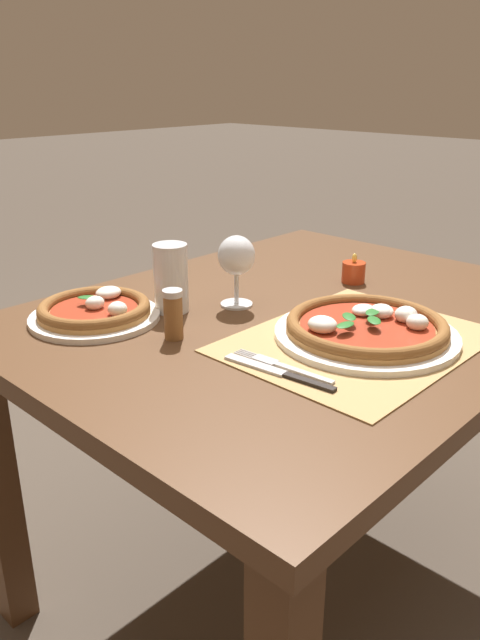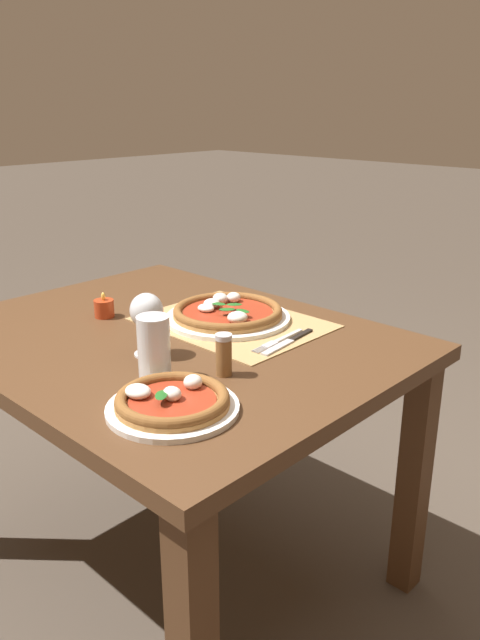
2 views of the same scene
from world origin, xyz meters
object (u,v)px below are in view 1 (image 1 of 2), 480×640
Objects in this scene: pizza_near at (367,328)px; pizza_far at (95,311)px; pint_glass at (171,279)px; knife at (278,372)px; fork at (282,366)px; pepper_shaker at (173,314)px; wine_glass at (236,258)px; votive_candle at (353,273)px.

pizza_near is 1.31× the size of pizza_far.
pint_glass is 0.67× the size of knife.
pizza_near is at bearing -8.26° from fork.
pepper_shaker is (0.05, -0.19, 0.03)m from pizza_far.
pizza_near is 2.24× the size of wine_glass.
pizza_far is at bearing 150.27° from wine_glass.
pint_glass is 0.72× the size of fork.
pizza_near is 1.73× the size of fork.
wine_glass is at bearing 96.70° from pizza_near.
pizza_near is 4.83× the size of votive_candle.
pepper_shaker is (-0.10, -0.12, -0.02)m from pint_glass.
pizza_near is 1.61× the size of knife.
wine_glass is 1.60× the size of pepper_shaker.
pint_glass reaches higher than votive_candle.
knife is at bearing -86.23° from pepper_shaker.
wine_glass is (-0.04, 0.31, 0.08)m from pizza_near.
pizza_near is at bearing -56.92° from pizza_far.
pint_glass reaches higher than pizza_near.
knife is at bearing -81.83° from pizza_far.
pizza_far is 3.68× the size of votive_candle.
fork is 0.24m from pepper_shaker.
votive_candle reaches higher than pizza_near.
fork is (-0.21, 0.03, -0.02)m from pizza_near.
pint_glass is (-0.15, 0.38, 0.05)m from pizza_near.
votive_candle is at bearing -22.66° from pizza_far.
pizza_far is 1.71× the size of wine_glass.
pint_glass is 2.01× the size of votive_candle.
pizza_far is at bearing 152.79° from pint_glass.
votive_candle is at bearing -21.08° from pint_glass.
knife is (-0.08, -0.36, -0.06)m from pint_glass.
pizza_far is 0.31m from wine_glass.
pizza_far is at bearing 157.34° from votive_candle.
wine_glass is (0.26, -0.15, 0.09)m from pizza_far.
votive_candle is (0.31, -0.09, -0.08)m from wine_glass.
pizza_far is at bearing 101.43° from fork.
pint_glass reaches higher than knife.
fork is 0.93× the size of knife.
pepper_shaker reaches higher than fork.
votive_candle reaches higher than pizza_far.
pizza_near is at bearing -83.30° from wine_glass.
votive_candle is 0.53m from pepper_shaker.
pepper_shaker reaches higher than votive_candle.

